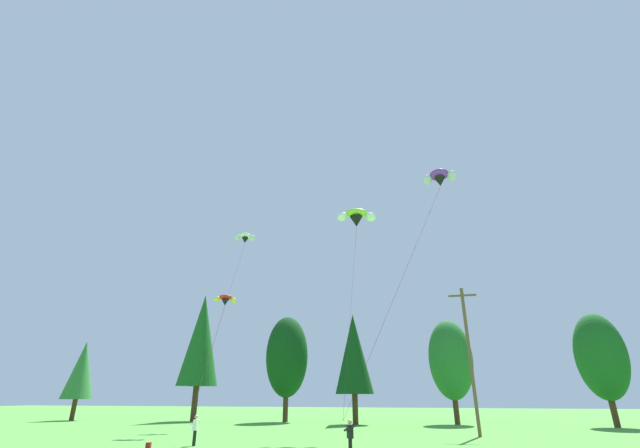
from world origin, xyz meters
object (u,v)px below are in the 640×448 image
object	(u,v)px
parafoil_kite_high_white	(245,238)
backpack	(148,446)
utility_pole	(470,354)
kite_flyer_near	(195,427)
parafoil_kite_low_lime_white	(356,217)
kite_flyer_mid	(350,435)
parafoil_kite_far_red_yellow	(225,300)
parafoil_kite_mid_purple	(439,178)

from	to	relation	value
parafoil_kite_high_white	backpack	distance (m)	23.32
parafoil_kite_high_white	utility_pole	bearing A→B (deg)	-4.42
kite_flyer_near	parafoil_kite_low_lime_white	bearing A→B (deg)	50.66
kite_flyer_near	kite_flyer_mid	xyz separation A→B (m)	(10.01, -2.84, 0.00)
parafoil_kite_far_red_yellow	backpack	distance (m)	19.93
parafoil_kite_mid_purple	kite_flyer_near	bearing A→B (deg)	-151.76
utility_pole	parafoil_kite_far_red_yellow	size ratio (longest dim) A/B	0.78
utility_pole	kite_flyer_mid	bearing A→B (deg)	-117.49
utility_pole	parafoil_kite_high_white	distance (m)	23.88
parafoil_kite_high_white	kite_flyer_near	bearing A→B (deg)	-74.53
parafoil_kite_high_white	backpack	xyz separation A→B (m)	(2.17, -15.00, -17.72)
utility_pole	parafoil_kite_far_red_yellow	xyz separation A→B (m)	(-22.51, 2.29, 5.94)
parafoil_kite_far_red_yellow	parafoil_kite_low_lime_white	bearing A→B (deg)	-10.49
parafoil_kite_mid_purple	backpack	distance (m)	29.12
backpack	parafoil_kite_far_red_yellow	bearing A→B (deg)	-4.85
parafoil_kite_high_white	parafoil_kite_low_lime_white	xyz separation A→B (m)	(11.99, -1.88, 0.29)
kite_flyer_near	parafoil_kite_mid_purple	xyz separation A→B (m)	(16.31, 8.76, 19.43)
parafoil_kite_mid_purple	backpack	size ratio (longest dim) A/B	49.09
parafoil_kite_low_lime_white	kite_flyer_mid	bearing A→B (deg)	-83.86
utility_pole	backpack	size ratio (longest dim) A/B	27.56
parafoil_kite_mid_purple	backpack	xyz separation A→B (m)	(-17.56, -11.41, -20.23)
parafoil_kite_high_white	parafoil_kite_mid_purple	size ratio (longest dim) A/B	0.86
parafoil_kite_high_white	parafoil_kite_mid_purple	distance (m)	20.21
utility_pole	parafoil_kite_high_white	world-z (taller)	parafoil_kite_high_white
parafoil_kite_far_red_yellow	parafoil_kite_low_lime_white	size ratio (longest dim) A/B	0.80
kite_flyer_mid	parafoil_kite_mid_purple	distance (m)	23.49
parafoil_kite_far_red_yellow	backpack	size ratio (longest dim) A/B	35.14
parafoil_kite_mid_purple	parafoil_kite_far_red_yellow	xyz separation A→B (m)	(-21.73, 4.30, -8.71)
kite_flyer_near	backpack	size ratio (longest dim) A/B	4.23
kite_flyer_near	backpack	bearing A→B (deg)	-115.16
parafoil_kite_high_white	backpack	bearing A→B (deg)	-81.77
kite_flyer_mid	parafoil_kite_far_red_yellow	size ratio (longest dim) A/B	0.12
parafoil_kite_low_lime_white	backpack	size ratio (longest dim) A/B	43.68
kite_flyer_near	parafoil_kite_far_red_yellow	size ratio (longest dim) A/B	0.12
kite_flyer_near	parafoil_kite_mid_purple	world-z (taller)	parafoil_kite_mid_purple
parafoil_kite_high_white	parafoil_kite_far_red_yellow	world-z (taller)	parafoil_kite_high_white
utility_pole	kite_flyer_near	size ratio (longest dim) A/B	6.52
kite_flyer_mid	parafoil_kite_mid_purple	world-z (taller)	parafoil_kite_mid_purple
parafoil_kite_low_lime_white	parafoil_kite_far_red_yellow	bearing A→B (deg)	169.51
parafoil_kite_high_white	parafoil_kite_low_lime_white	distance (m)	12.15
parafoil_kite_far_red_yellow	backpack	xyz separation A→B (m)	(4.18, -15.71, -11.52)
backpack	kite_flyer_mid	bearing A→B (deg)	-110.64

